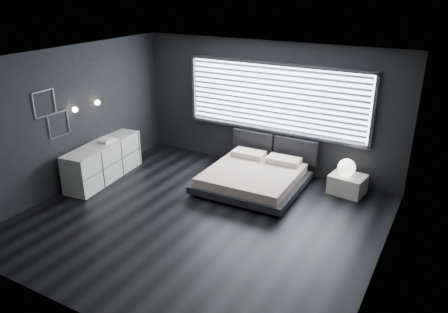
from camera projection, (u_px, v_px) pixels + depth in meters
The scene contains 12 objects.
room at pixel (199, 145), 7.22m from camera, with size 6.04×6.00×2.80m.
window at pixel (275, 99), 9.23m from camera, with size 4.14×0.09×1.52m.
headboard at pixel (274, 146), 9.55m from camera, with size 1.96×0.16×0.52m.
sconce_near at pixel (75, 110), 8.49m from camera, with size 0.18×0.11×0.11m.
sconce_far at pixel (97, 103), 8.98m from camera, with size 0.18×0.11×0.11m.
wall_art_upper at pixel (44, 103), 7.95m from camera, with size 0.01×0.48×0.48m.
wall_art_lower at pixel (59, 124), 8.33m from camera, with size 0.01×0.48×0.48m.
bed at pixel (253, 177), 8.82m from camera, with size 2.00×1.91×0.51m.
nightstand at pixel (347, 184), 8.64m from camera, with size 0.65×0.54×0.38m, color beige.
orb_lamp at pixel (347, 168), 8.49m from camera, with size 0.34×0.34×0.34m, color white.
dresser at pixel (104, 161), 9.20m from camera, with size 0.79×2.04×0.80m.
book_stack at pixel (107, 140), 9.12m from camera, with size 0.27×0.35×0.07m.
Camera 1 is at (3.67, -5.70, 3.93)m, focal length 35.00 mm.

